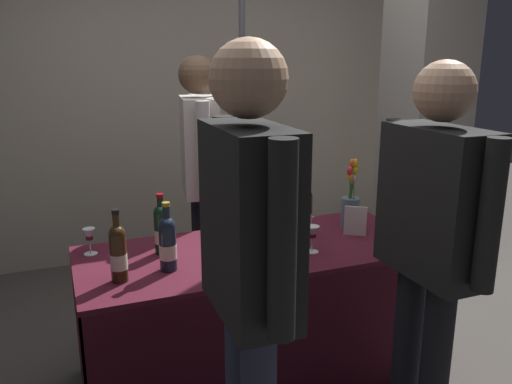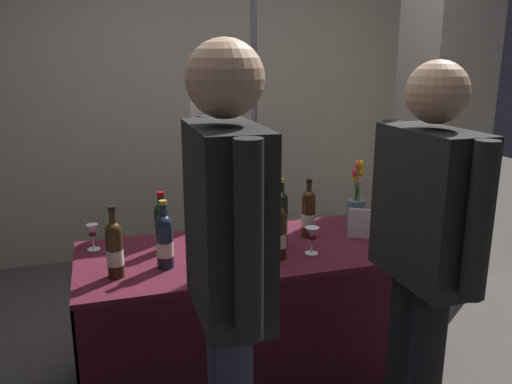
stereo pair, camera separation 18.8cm
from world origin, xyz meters
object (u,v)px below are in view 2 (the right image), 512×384
at_px(tasting_table, 256,287).
at_px(wine_glass_mid, 92,232).
at_px(taster_foreground_right, 425,235).
at_px(concrete_pillar, 448,51).
at_px(vendor_presenter, 209,164).
at_px(flower_vase, 356,209).
at_px(booth_signpost, 254,111).
at_px(featured_wine_bottle, 281,218).
at_px(display_bottle_0, 278,232).
at_px(wine_glass_near_vendor, 312,235).

relative_size(tasting_table, wine_glass_mid, 13.33).
relative_size(tasting_table, taster_foreground_right, 1.07).
relative_size(concrete_pillar, taster_foreground_right, 2.05).
bearing_deg(vendor_presenter, taster_foreground_right, 28.67).
height_order(concrete_pillar, flower_vase, concrete_pillar).
distance_m(wine_glass_mid, booth_signpost, 1.42).
xyz_separation_m(tasting_table, taster_foreground_right, (0.44, -0.77, 0.50)).
distance_m(featured_wine_bottle, taster_foreground_right, 0.85).
bearing_deg(taster_foreground_right, vendor_presenter, 18.47).
bearing_deg(display_bottle_0, featured_wine_bottle, 65.86).
height_order(concrete_pillar, taster_foreground_right, concrete_pillar).
height_order(display_bottle_0, taster_foreground_right, taster_foreground_right).
height_order(display_bottle_0, flower_vase, flower_vase).
distance_m(wine_glass_near_vendor, taster_foreground_right, 0.68).
relative_size(wine_glass_mid, taster_foreground_right, 0.08).
bearing_deg(display_bottle_0, tasting_table, 112.05).
height_order(concrete_pillar, vendor_presenter, concrete_pillar).
height_order(wine_glass_near_vendor, wine_glass_mid, wine_glass_near_vendor).
xyz_separation_m(flower_vase, booth_signpost, (-0.33, 0.87, 0.47)).
distance_m(featured_wine_bottle, vendor_presenter, 0.81).
xyz_separation_m(featured_wine_bottle, display_bottle_0, (-0.07, -0.17, -0.01)).
bearing_deg(featured_wine_bottle, vendor_presenter, 105.33).
xyz_separation_m(concrete_pillar, wine_glass_near_vendor, (-1.37, -0.88, -0.89)).
bearing_deg(concrete_pillar, featured_wine_bottle, -153.87).
bearing_deg(wine_glass_mid, taster_foreground_right, -39.07).
distance_m(concrete_pillar, wine_glass_mid, 2.62).
xyz_separation_m(tasting_table, featured_wine_bottle, (0.14, 0.01, 0.36)).
height_order(display_bottle_0, vendor_presenter, vendor_presenter).
distance_m(tasting_table, taster_foreground_right, 1.02).
height_order(featured_wine_bottle, taster_foreground_right, taster_foreground_right).
relative_size(concrete_pillar, tasting_table, 1.92).
height_order(featured_wine_bottle, display_bottle_0, featured_wine_bottle).
relative_size(featured_wine_bottle, wine_glass_near_vendor, 2.59).
bearing_deg(featured_wine_bottle, tasting_table, -176.10).
xyz_separation_m(featured_wine_bottle, taster_foreground_right, (0.30, -0.78, 0.14)).
xyz_separation_m(featured_wine_bottle, wine_glass_mid, (-0.94, 0.22, -0.05)).
height_order(tasting_table, booth_signpost, booth_signpost).
bearing_deg(wine_glass_near_vendor, wine_glass_mid, 159.75).
xyz_separation_m(vendor_presenter, taster_foreground_right, (0.51, -1.55, -0.01)).
bearing_deg(wine_glass_mid, wine_glass_near_vendor, -20.25).
height_order(tasting_table, vendor_presenter, vendor_presenter).
distance_m(vendor_presenter, booth_signpost, 0.52).
distance_m(display_bottle_0, wine_glass_near_vendor, 0.18).
distance_m(display_bottle_0, flower_vase, 0.63).
height_order(wine_glass_mid, taster_foreground_right, taster_foreground_right).
xyz_separation_m(featured_wine_bottle, booth_signpost, (0.16, 0.98, 0.45)).
xyz_separation_m(wine_glass_near_vendor, wine_glass_mid, (-1.04, 0.38, -0.00)).
bearing_deg(display_bottle_0, vendor_presenter, 98.24).
bearing_deg(wine_glass_mid, featured_wine_bottle, -13.47).
relative_size(concrete_pillar, booth_signpost, 1.53).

